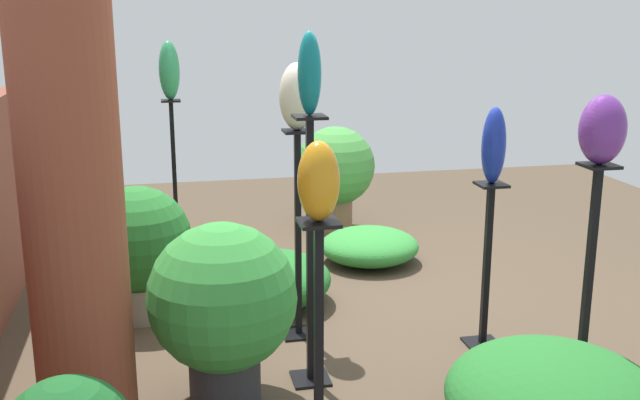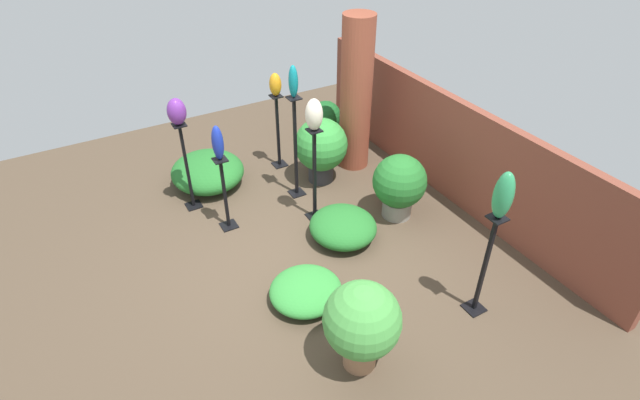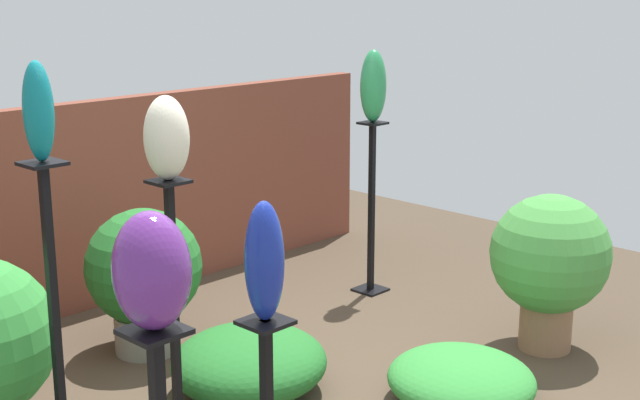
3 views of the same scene
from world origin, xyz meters
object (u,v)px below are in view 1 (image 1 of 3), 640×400
Objects in this scene: art_vase_teal at (309,74)px; potted_plant_mid_left at (335,170)px; pedestal_jade at (174,176)px; art_vase_violet at (603,130)px; pedestal_ivory at (298,244)px; art_vase_ivory at (297,96)px; pedestal_teal at (310,263)px; pedestal_cobalt at (486,274)px; potted_plant_near_pillar at (223,303)px; potted_plant_walkway_edge at (138,245)px; brick_pillar at (73,206)px; pedestal_amber at (319,361)px; pedestal_violet at (587,292)px; art_vase_cobalt at (494,146)px; art_vase_jade at (169,70)px; art_vase_amber at (319,181)px.

potted_plant_mid_left is (2.74, -0.78, -1.08)m from art_vase_teal.
art_vase_violet reaches higher than pedestal_jade.
art_vase_ivory reaches higher than pedestal_ivory.
pedestal_teal is 0.97m from art_vase_teal.
pedestal_ivory reaches higher than pedestal_jade.
pedestal_jade is 3.09m from pedestal_cobalt.
pedestal_cobalt is 1.60m from potted_plant_near_pillar.
pedestal_ivory is 1.35× the size of potted_plant_mid_left.
potted_plant_walkway_edge is at bearing 19.65° from potted_plant_near_pillar.
brick_pillar is 1.97× the size of pedestal_amber.
pedestal_cobalt is (0.64, 0.25, -0.11)m from pedestal_violet.
pedestal_violet is 0.94m from art_vase_cobalt.
potted_plant_near_pillar is (0.28, 1.80, -0.02)m from pedestal_violet.
art_vase_jade is at bearing 88.36° from potted_plant_mid_left.
art_vase_ivory is at bearing -4.22° from art_vase_teal.
potted_plant_near_pillar is at bearing -160.35° from potted_plant_walkway_edge.
pedestal_teal is at bearing -167.22° from art_vase_jade.
art_vase_teal reaches higher than art_vase_amber.
art_vase_violet is at bearing -75.73° from pedestal_amber.
potted_plant_near_pillar is at bearing 107.14° from pedestal_teal.
pedestal_amber is 2.31× the size of art_vase_jade.
art_vase_teal is at bearing -72.86° from potted_plant_near_pillar.
pedestal_violet is 1.23× the size of pedestal_cobalt.
pedestal_jade is 1.22× the size of pedestal_cobalt.
pedestal_ivory is 1.83m from art_vase_violet.
brick_pillar is at bearing 102.86° from art_vase_cobalt.
pedestal_jade is at bearing 12.78° from pedestal_teal.
art_vase_jade is 1.67m from potted_plant_mid_left.
pedestal_amber is 1.74m from art_vase_violet.
potted_plant_mid_left is (2.53, 0.31, -0.65)m from art_vase_cobalt.
art_vase_cobalt is 2.28m from potted_plant_walkway_edge.
art_vase_amber reaches higher than pedestal_jade.
pedestal_ivory reaches higher than potted_plant_mid_left.
pedestal_violet is 1.41× the size of potted_plant_walkway_edge.
art_vase_cobalt is at bearing -113.41° from potted_plant_walkway_edge.
art_vase_ivory is at bearing -4.22° from pedestal_teal.
pedestal_jade is 1.28× the size of potted_plant_mid_left.
art_vase_violet reaches higher than pedestal_amber.
pedestal_ivory is (-2.20, -0.67, 0.03)m from pedestal_jade.
potted_plant_mid_left is at bearing -45.17° from potted_plant_walkway_edge.
pedestal_teal is 2.85m from potted_plant_mid_left.
pedestal_cobalt is at bearing -146.25° from art_vase_jade.
pedestal_ivory is 0.89m from potted_plant_near_pillar.
pedestal_jade is at bearing 31.51° from pedestal_violet.
art_vase_jade reaches higher than art_vase_ivory.
pedestal_cobalt is (0.21, -1.09, -0.21)m from pedestal_teal.
art_vase_teal is at bearing 101.11° from art_vase_cobalt.
pedestal_teal is (-0.59, 0.04, 0.08)m from pedestal_ivory.
art_vase_cobalt is at bearing 21.39° from pedestal_violet.
pedestal_violet is at bearing -98.91° from potted_plant_near_pillar.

